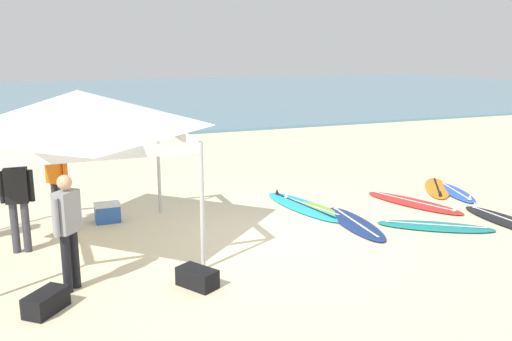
# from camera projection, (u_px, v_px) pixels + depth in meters

# --- Properties ---
(ground_plane) EXTENTS (80.00, 80.00, 0.00)m
(ground_plane) POSITION_uv_depth(u_px,v_px,m) (269.00, 238.00, 10.14)
(ground_plane) COLOR beige
(sea) EXTENTS (80.00, 36.00, 0.10)m
(sea) POSITION_uv_depth(u_px,v_px,m) (96.00, 97.00, 37.54)
(sea) COLOR #568499
(sea) RESTS_ON ground
(canopy_tent) EXTENTS (3.34, 3.34, 2.75)m
(canopy_tent) POSITION_uv_depth(u_px,v_px,m) (79.00, 112.00, 9.08)
(canopy_tent) COLOR #B7B7BC
(canopy_tent) RESTS_ON ground
(surfboard_blue) EXTENTS (1.06, 1.95, 0.19)m
(surfboard_blue) POSITION_uv_depth(u_px,v_px,m) (455.00, 192.00, 13.15)
(surfboard_blue) COLOR blue
(surfboard_blue) RESTS_ON ground
(surfboard_red) EXTENTS (1.43, 2.48, 0.19)m
(surfboard_red) POSITION_uv_depth(u_px,v_px,m) (414.00, 203.00, 12.27)
(surfboard_red) COLOR red
(surfboard_red) RESTS_ON ground
(surfboard_lime) EXTENTS (1.06, 2.08, 0.19)m
(surfboard_lime) POSITION_uv_depth(u_px,v_px,m) (310.00, 207.00, 11.95)
(surfboard_lime) COLOR #7AD12D
(surfboard_lime) RESTS_ON ground
(surfboard_navy) EXTENTS (0.82, 2.28, 0.19)m
(surfboard_navy) POSITION_uv_depth(u_px,v_px,m) (355.00, 223.00, 10.87)
(surfboard_navy) COLOR navy
(surfboard_navy) RESTS_ON ground
(surfboard_black) EXTENTS (0.66, 2.34, 0.19)m
(surfboard_black) POSITION_uv_depth(u_px,v_px,m) (509.00, 222.00, 10.95)
(surfboard_black) COLOR black
(surfboard_black) RESTS_ON ground
(surfboard_cyan) EXTENTS (1.11, 2.68, 0.19)m
(surfboard_cyan) POSITION_uv_depth(u_px,v_px,m) (303.00, 206.00, 12.00)
(surfboard_cyan) COLOR #23B2CC
(surfboard_cyan) RESTS_ON ground
(surfboard_teal) EXTENTS (2.16, 1.74, 0.19)m
(surfboard_teal) POSITION_uv_depth(u_px,v_px,m) (435.00, 226.00, 10.67)
(surfboard_teal) COLOR #19847F
(surfboard_teal) RESTS_ON ground
(surfboard_orange) EXTENTS (1.65, 2.03, 0.19)m
(surfboard_orange) POSITION_uv_depth(u_px,v_px,m) (437.00, 188.00, 13.53)
(surfboard_orange) COLOR orange
(surfboard_orange) RESTS_ON ground
(person_grey) EXTENTS (0.40, 0.43, 1.71)m
(person_grey) POSITION_uv_depth(u_px,v_px,m) (68.00, 225.00, 7.77)
(person_grey) COLOR black
(person_grey) RESTS_ON ground
(person_orange) EXTENTS (0.41, 0.43, 1.71)m
(person_orange) POSITION_uv_depth(u_px,v_px,m) (57.00, 177.00, 10.55)
(person_orange) COLOR #2D2D33
(person_orange) RESTS_ON ground
(person_black) EXTENTS (0.55, 0.26, 1.71)m
(person_black) POSITION_uv_depth(u_px,v_px,m) (17.00, 196.00, 9.23)
(person_black) COLOR #383842
(person_black) RESTS_ON ground
(gear_bag_near_tent) EXTENTS (0.63, 0.66, 0.28)m
(gear_bag_near_tent) POSITION_uv_depth(u_px,v_px,m) (46.00, 302.00, 7.29)
(gear_bag_near_tent) COLOR black
(gear_bag_near_tent) RESTS_ON ground
(gear_bag_by_pole) EXTENTS (0.58, 0.68, 0.28)m
(gear_bag_by_pole) POSITION_uv_depth(u_px,v_px,m) (197.00, 278.00, 8.06)
(gear_bag_by_pole) COLOR black
(gear_bag_by_pole) RESTS_ON ground
(cooler_box) EXTENTS (0.50, 0.36, 0.39)m
(cooler_box) POSITION_uv_depth(u_px,v_px,m) (108.00, 212.00, 11.01)
(cooler_box) COLOR #2D60B7
(cooler_box) RESTS_ON ground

